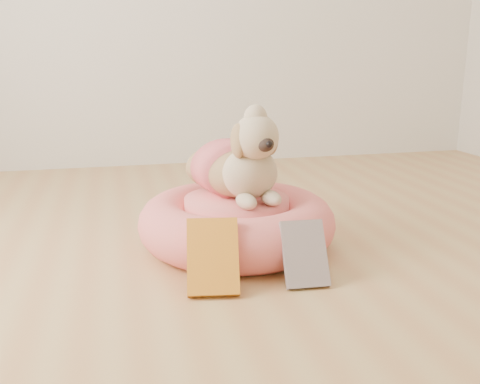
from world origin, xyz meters
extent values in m
plane|color=tan|center=(0.00, 0.00, 0.00)|extent=(4.50, 4.50, 0.00)
cylinder|color=#F25F5E|center=(-0.03, 0.68, 0.05)|extent=(0.52, 0.52, 0.11)
torus|color=#F25F5E|center=(-0.03, 0.68, 0.09)|extent=(0.71, 0.71, 0.18)
cylinder|color=#F25F5E|center=(-0.03, 0.68, 0.14)|extent=(0.38, 0.38, 0.10)
cube|color=gold|center=(-0.19, 0.33, 0.10)|extent=(0.18, 0.18, 0.21)
cube|color=white|center=(0.10, 0.31, 0.09)|extent=(0.14, 0.13, 0.19)
camera|label=1|loc=(-0.46, -1.13, 0.69)|focal=40.00mm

